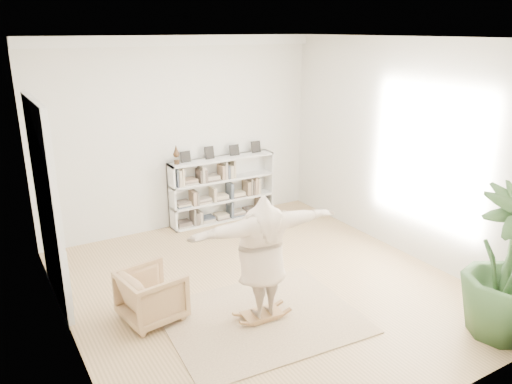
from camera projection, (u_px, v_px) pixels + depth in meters
floor at (264, 287)px, 7.53m from camera, size 6.00×6.00×0.00m
room_shell at (178, 40)px, 8.84m from camera, size 6.00×6.00×6.00m
doors at (48, 206)px, 6.85m from camera, size 0.09×1.78×2.92m
bookshelf at (222, 190)px, 9.99m from camera, size 2.20×0.35×1.64m
armchair at (152, 295)px, 6.61m from camera, size 0.87×0.85×0.70m
rug at (262, 318)px, 6.70m from camera, size 2.64×2.18×0.02m
rocker_board at (262, 314)px, 6.68m from camera, size 0.54×0.35×0.11m
person at (262, 254)px, 6.40m from camera, size 2.09×0.70×1.67m
houseplant at (510, 265)px, 6.09m from camera, size 1.10×1.10×1.93m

